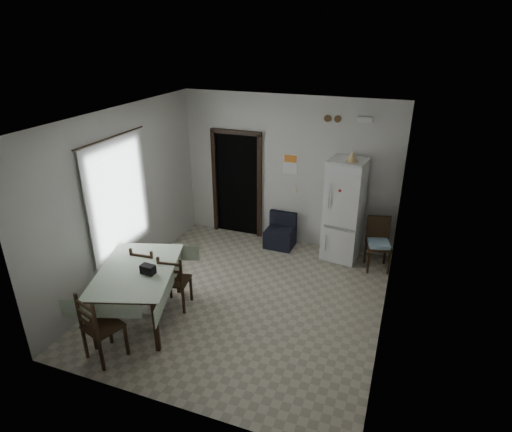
{
  "coord_description": "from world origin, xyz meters",
  "views": [
    {
      "loc": [
        2.15,
        -5.3,
        4.0
      ],
      "look_at": [
        0.0,
        0.5,
        1.25
      ],
      "focal_mm": 30.0,
      "sensor_mm": 36.0,
      "label": 1
    }
  ],
  "objects_px": {
    "dining_chair_near_head": "(103,325)",
    "dining_chair_far_right": "(176,280)",
    "navy_seat": "(280,231)",
    "fridge": "(344,210)",
    "dining_table": "(140,294)",
    "corner_chair": "(378,245)",
    "dining_chair_far_left": "(150,271)"
  },
  "relations": [
    {
      "from": "dining_table",
      "to": "dining_chair_near_head",
      "type": "bearing_deg",
      "value": -104.98
    },
    {
      "from": "dining_chair_far_right",
      "to": "dining_table",
      "type": "bearing_deg",
      "value": 44.09
    },
    {
      "from": "dining_chair_far_right",
      "to": "dining_chair_near_head",
      "type": "bearing_deg",
      "value": 68.41
    },
    {
      "from": "fridge",
      "to": "navy_seat",
      "type": "xyz_separation_m",
      "value": [
        -1.2,
        -0.0,
        -0.62
      ]
    },
    {
      "from": "corner_chair",
      "to": "dining_chair_near_head",
      "type": "relative_size",
      "value": 0.95
    },
    {
      "from": "fridge",
      "to": "dining_chair_near_head",
      "type": "xyz_separation_m",
      "value": [
        -2.4,
        -3.77,
        -0.45
      ]
    },
    {
      "from": "dining_table",
      "to": "dining_chair_near_head",
      "type": "height_order",
      "value": "dining_chair_near_head"
    },
    {
      "from": "corner_chair",
      "to": "dining_chair_far_left",
      "type": "relative_size",
      "value": 1.01
    },
    {
      "from": "navy_seat",
      "to": "dining_chair_near_head",
      "type": "relative_size",
      "value": 0.66
    },
    {
      "from": "navy_seat",
      "to": "dining_chair_near_head",
      "type": "height_order",
      "value": "dining_chair_near_head"
    },
    {
      "from": "dining_chair_far_left",
      "to": "dining_chair_near_head",
      "type": "bearing_deg",
      "value": 94.32
    },
    {
      "from": "navy_seat",
      "to": "corner_chair",
      "type": "bearing_deg",
      "value": -5.32
    },
    {
      "from": "corner_chair",
      "to": "dining_table",
      "type": "distance_m",
      "value": 4.12
    },
    {
      "from": "fridge",
      "to": "dining_table",
      "type": "distance_m",
      "value": 3.83
    },
    {
      "from": "dining_chair_near_head",
      "to": "dining_chair_far_right",
      "type": "bearing_deg",
      "value": -84.7
    },
    {
      "from": "corner_chair",
      "to": "dining_table",
      "type": "xyz_separation_m",
      "value": [
        -3.13,
        -2.68,
        -0.06
      ]
    },
    {
      "from": "corner_chair",
      "to": "dining_table",
      "type": "relative_size",
      "value": 0.6
    },
    {
      "from": "dining_table",
      "to": "navy_seat",
      "type": "bearing_deg",
      "value": 48.57
    },
    {
      "from": "fridge",
      "to": "corner_chair",
      "type": "bearing_deg",
      "value": -10.11
    },
    {
      "from": "navy_seat",
      "to": "fridge",
      "type": "bearing_deg",
      "value": 1.41
    },
    {
      "from": "fridge",
      "to": "corner_chair",
      "type": "distance_m",
      "value": 0.86
    },
    {
      "from": "navy_seat",
      "to": "dining_chair_near_head",
      "type": "distance_m",
      "value": 3.96
    },
    {
      "from": "corner_chair",
      "to": "dining_chair_far_left",
      "type": "height_order",
      "value": "corner_chair"
    },
    {
      "from": "navy_seat",
      "to": "dining_chair_far_left",
      "type": "xyz_separation_m",
      "value": [
        -1.41,
        -2.39,
        0.14
      ]
    },
    {
      "from": "dining_chair_far_right",
      "to": "dining_chair_near_head",
      "type": "height_order",
      "value": "dining_chair_near_head"
    },
    {
      "from": "fridge",
      "to": "dining_table",
      "type": "xyz_separation_m",
      "value": [
        -2.44,
        -2.9,
        -0.54
      ]
    },
    {
      "from": "navy_seat",
      "to": "dining_chair_near_head",
      "type": "xyz_separation_m",
      "value": [
        -1.2,
        -3.77,
        0.17
      ]
    },
    {
      "from": "dining_table",
      "to": "dining_chair_near_head",
      "type": "distance_m",
      "value": 0.87
    },
    {
      "from": "dining_chair_far_right",
      "to": "navy_seat",
      "type": "bearing_deg",
      "value": -119.34
    },
    {
      "from": "navy_seat",
      "to": "dining_table",
      "type": "height_order",
      "value": "dining_table"
    },
    {
      "from": "fridge",
      "to": "navy_seat",
      "type": "distance_m",
      "value": 1.35
    },
    {
      "from": "fridge",
      "to": "corner_chair",
      "type": "height_order",
      "value": "fridge"
    }
  ]
}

